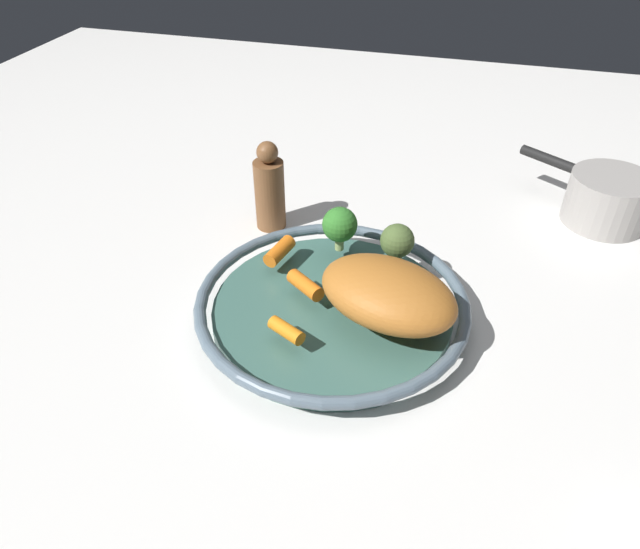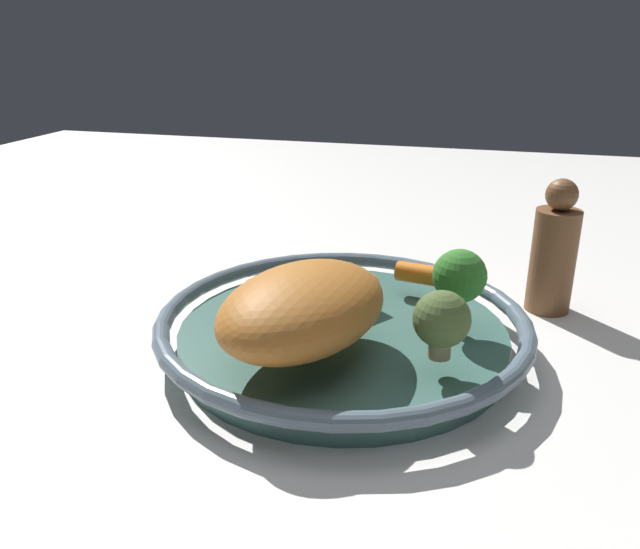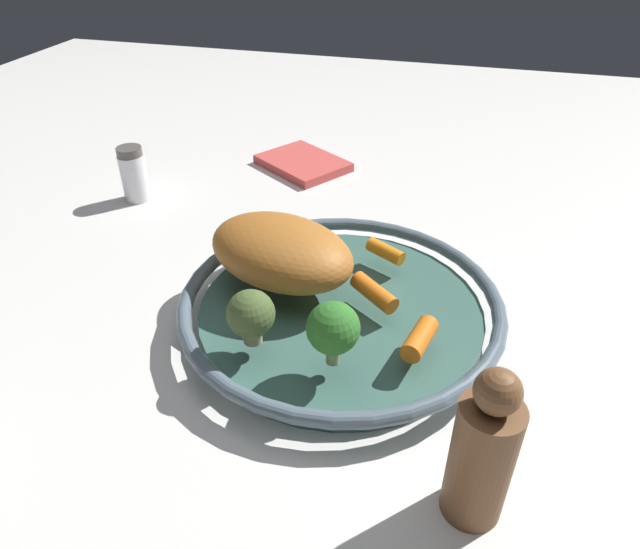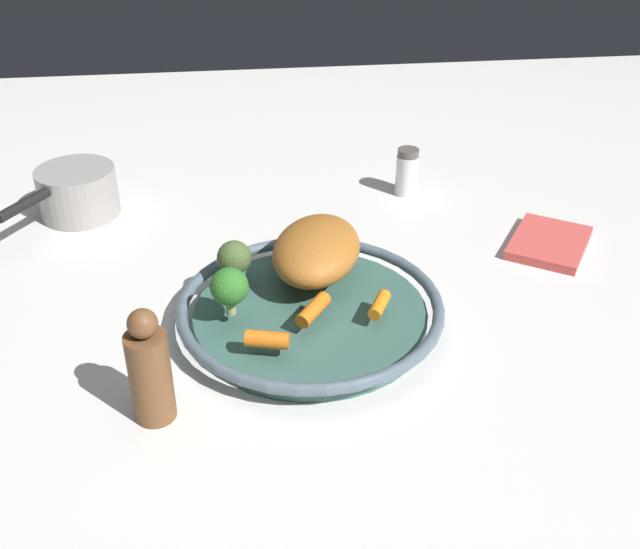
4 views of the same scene
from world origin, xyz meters
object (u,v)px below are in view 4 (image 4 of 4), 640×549
Objects in this scene: baby_carrot_near_rim at (267,339)px; saucepan at (77,192)px; baby_carrot_left at (310,310)px; pepper_mill at (150,370)px; broccoli_floret_mid at (229,287)px; broccoli_floret_large at (234,258)px; dish_towel at (549,243)px; roast_chicken_piece at (317,250)px; salt_shaker at (407,172)px; serving_bowl at (310,312)px; baby_carrot_center at (379,305)px.

baby_carrot_near_rim is 0.52m from saucepan.
baby_carrot_left is 0.39× the size of pepper_mill.
baby_carrot_left is 0.10m from broccoli_floret_mid.
broccoli_floret_large reaches higher than dish_towel.
pepper_mill is 0.70× the size of saucepan.
roast_chicken_piece is 0.11m from baby_carrot_left.
broccoli_floret_mid is 0.48m from salt_shaker.
baby_carrot_near_rim reaches higher than serving_bowl.
salt_shaker is at bearing 142.47° from pepper_mill.
broccoli_floret_mid is 0.16m from pepper_mill.
serving_bowl is at bearing -29.39° from salt_shaker.
salt_shaker is 0.64m from pepper_mill.
broccoli_floret_large is at bearing -44.70° from salt_shaker.
salt_shaker is 0.54m from saucepan.
saucepan is at bearing -128.17° from roast_chicken_piece.
baby_carrot_left is 0.45m from salt_shaker.
salt_shaker is (-0.45, 0.26, -0.01)m from baby_carrot_near_rim.
broccoli_floret_large is (-0.09, -0.17, 0.02)m from baby_carrot_center.
broccoli_floret_mid is 0.08m from broccoli_floret_large.
baby_carrot_center is 0.29m from pepper_mill.
baby_carrot_center is 0.35m from dish_towel.
broccoli_floret_mid reaches higher than saucepan.
baby_carrot_near_rim is (0.09, -0.06, 0.03)m from serving_bowl.
serving_bowl is 0.12m from broccoli_floret_large.
pepper_mill is (0.22, -0.20, -0.01)m from roast_chicken_piece.
baby_carrot_center is 0.23× the size of saucepan.
baby_carrot_near_rim is at bearing 114.74° from pepper_mill.
roast_chicken_piece is 0.18m from baby_carrot_near_rim.
roast_chicken_piece is at bearing 167.10° from serving_bowl.
broccoli_floret_mid reaches higher than dish_towel.
pepper_mill reaches higher than baby_carrot_near_rim.
salt_shaker is (-0.39, 0.21, -0.01)m from baby_carrot_left.
baby_carrot_left is 0.51m from saucepan.
broccoli_floret_mid reaches higher than baby_carrot_near_rim.
saucepan is (-0.49, -0.15, -0.02)m from pepper_mill.
serving_bowl is at bearing 56.01° from broccoli_floret_large.
broccoli_floret_large is 0.48m from dish_towel.
salt_shaker is 0.59× the size of dish_towel.
roast_chicken_piece is 0.11m from broccoli_floret_large.
roast_chicken_piece is 0.12m from baby_carrot_center.
dish_towel is (-0.30, 0.56, -0.06)m from pepper_mill.
roast_chicken_piece is 0.14m from broccoli_floret_mid.
roast_chicken_piece is 3.06× the size of baby_carrot_left.
roast_chicken_piece is 3.30× the size of baby_carrot_near_rim.
baby_carrot_left reaches higher than serving_bowl.
roast_chicken_piece reaches higher than dish_towel.
pepper_mill is at bearing -66.85° from baby_carrot_center.
baby_carrot_center is (0.03, 0.08, 0.03)m from serving_bowl.
pepper_mill is 1.02× the size of dish_towel.
baby_carrot_center is 0.72× the size of broccoli_floret_mid.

